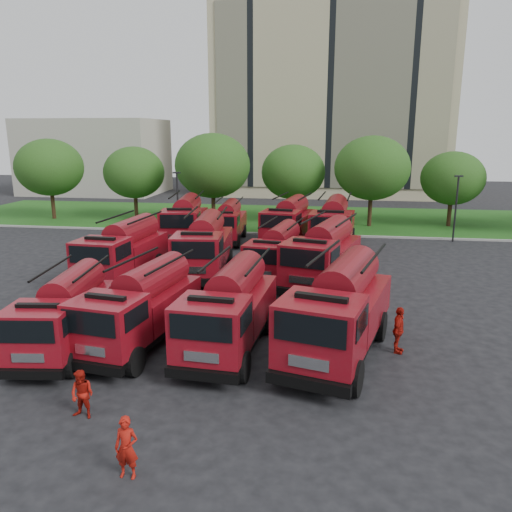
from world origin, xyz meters
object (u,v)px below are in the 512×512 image
Objects in this scene: firefighter_2 at (397,352)px; fire_truck_0 at (65,313)px; fire_truck_5 at (205,246)px; firefighter_4 at (91,317)px; firefighter_0 at (129,476)px; fire_truck_11 at (333,224)px; fire_truck_1 at (141,307)px; fire_truck_3 at (339,310)px; fire_truck_9 at (228,222)px; fire_truck_6 at (277,253)px; fire_truck_2 at (230,309)px; firefighter_3 at (318,368)px; fire_truck_4 at (124,251)px; fire_truck_10 at (289,222)px; firefighter_1 at (84,417)px; fire_truck_7 at (323,254)px; firefighter_5 at (323,280)px; fire_truck_8 at (185,221)px.

fire_truck_0 is at bearing 113.15° from firefighter_2.
fire_truck_5 is 4.45× the size of firefighter_4.
fire_truck_11 is at bearing 78.54° from firefighter_0.
fire_truck_1 is 0.87× the size of fire_truck_3.
fire_truck_9 is at bearing 127.68° from fire_truck_3.
fire_truck_6 is 10.94m from firefighter_4.
fire_truck_2 is at bearing 10.56° from fire_truck_1.
fire_truck_11 is (7.49, 18.25, 0.24)m from fire_truck_1.
firefighter_3 is at bearing -63.68° from fire_truck_5.
fire_truck_10 is at bearing 55.17° from fire_truck_4.
fire_truck_6 is at bearing -106.61° from fire_truck_11.
firefighter_1 is at bearing 137.95° from firefighter_2.
fire_truck_10 is 4.86× the size of firefighter_0.
fire_truck_0 is 0.94× the size of fire_truck_1.
firefighter_3 is at bearing -74.79° from fire_truck_7.
fire_truck_5 is 5.20× the size of firefighter_1.
fire_truck_1 is at bearing 67.66° from firefighter_5.
fire_truck_2 is at bearing -76.54° from fire_truck_8.
fire_truck_2 is 11.50m from fire_truck_4.
fire_truck_5 reaches higher than fire_truck_9.
fire_truck_2 is at bearing -19.21° from firefighter_3.
fire_truck_2 is 0.90× the size of fire_truck_7.
fire_truck_0 is 14.68m from firefighter_5.
firefighter_2 is at bearing 120.16° from firefighter_5.
firefighter_0 is (-0.98, -7.79, -1.62)m from fire_truck_2.
fire_truck_4 reaches higher than firefighter_2.
firefighter_2 is (3.04, -8.41, -1.74)m from fire_truck_7.
fire_truck_7 is 10.52m from fire_truck_10.
firefighter_3 is (-2.97, -1.77, 0.00)m from firefighter_2.
fire_truck_3 is at bearing -70.74° from fire_truck_10.
fire_truck_6 reaches higher than firefighter_4.
fire_truck_2 reaches higher than firefighter_0.
fire_truck_4 reaches higher than fire_truck_9.
fire_truck_3 is 11.52m from firefighter_4.
fire_truck_10 is 19.52m from firefighter_2.
firefighter_2 is (5.79, -18.57, -1.73)m from fire_truck_10.
fire_truck_4 is at bearing -164.55° from fire_truck_5.
firefighter_1 is (0.23, -5.36, -1.57)m from fire_truck_1.
fire_truck_6 is 11.59m from firefighter_3.
fire_truck_7 is (-0.77, 8.89, -0.05)m from fire_truck_3.
fire_truck_0 is at bearing -159.60° from fire_truck_3.
fire_truck_10 is 24.98m from firefighter_1.
fire_truck_1 reaches higher than fire_truck_0.
fire_truck_7 reaches higher than firefighter_5.
fire_truck_0 is 3.51× the size of firefighter_5.
firefighter_1 is at bearing 134.79° from firefighter_0.
fire_truck_5 is 4.32m from fire_truck_6.
firefighter_3 is (7.02, -11.27, -1.74)m from fire_truck_5.
fire_truck_2 is 4.66× the size of firefighter_3.
fire_truck_10 is 0.97× the size of fire_truck_11.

